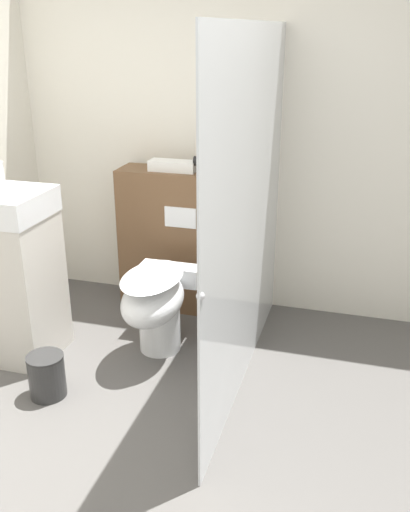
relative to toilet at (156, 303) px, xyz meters
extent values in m
plane|color=#565451|center=(0.08, -1.10, -0.34)|extent=(12.00, 12.00, 0.00)
cube|color=silver|center=(0.08, 0.89, 0.91)|extent=(8.00, 0.06, 2.50)
cube|color=brown|center=(-0.01, 0.67, 0.16)|extent=(0.95, 0.28, 1.02)
cube|color=white|center=(-0.01, 0.52, 0.39)|extent=(0.22, 0.01, 0.14)
cube|color=silver|center=(0.58, -0.08, 0.63)|extent=(0.01, 1.88, 1.95)
sphere|color=#B2B2B7|center=(0.58, -0.99, 0.59)|extent=(0.04, 0.04, 0.04)
cylinder|color=white|center=(0.00, 0.05, -0.16)|extent=(0.26, 0.26, 0.36)
ellipsoid|color=white|center=(0.00, -0.05, 0.05)|extent=(0.35, 0.56, 0.28)
ellipsoid|color=white|center=(0.00, -0.05, 0.20)|extent=(0.34, 0.54, 0.02)
cube|color=white|center=(0.00, 0.27, 0.08)|extent=(0.39, 0.13, 0.12)
cube|color=beige|center=(-0.89, -0.23, 0.10)|extent=(0.61, 0.45, 0.90)
cylinder|color=silver|center=(-0.89, -0.11, 0.78)|extent=(0.02, 0.02, 0.14)
cylinder|color=black|center=(0.14, 0.63, 0.75)|extent=(0.16, 0.06, 0.06)
cone|color=black|center=(0.23, 0.63, 0.75)|extent=(0.03, 0.05, 0.05)
cylinder|color=black|center=(0.10, 0.63, 0.71)|extent=(0.03, 0.03, 0.07)
cube|color=white|center=(-0.10, 0.64, 0.71)|extent=(0.32, 0.13, 0.07)
cylinder|color=#2D2D2D|center=(-0.43, -0.60, -0.23)|extent=(0.20, 0.20, 0.24)
cylinder|color=#2D2D2D|center=(-0.43, -0.60, -0.10)|extent=(0.21, 0.21, 0.01)
camera|label=1|loc=(1.16, -2.93, 1.57)|focal=40.00mm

